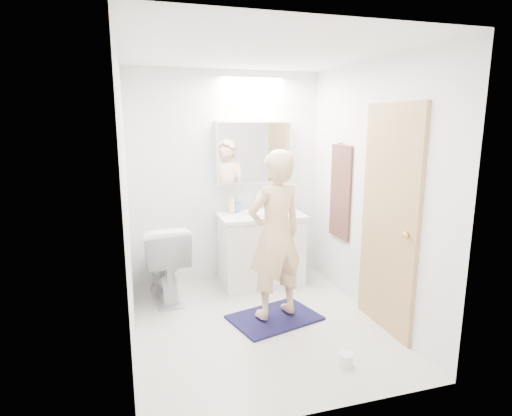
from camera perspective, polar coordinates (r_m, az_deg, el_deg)
name	(u,v)px	position (r m, az deg, el deg)	size (l,w,h in m)	color
floor	(259,324)	(4.02, 0.35, -15.57)	(2.50, 2.50, 0.00)	silver
ceiling	(259,51)	(3.61, 0.40, 20.57)	(2.50, 2.50, 0.00)	white
wall_back	(227,178)	(4.82, -3.97, 4.05)	(2.50, 2.50, 0.00)	white
wall_front	(321,234)	(2.49, 8.80, -3.49)	(2.50, 2.50, 0.00)	white
wall_left	(126,204)	(3.48, -17.25, 0.50)	(2.50, 2.50, 0.00)	white
wall_right	(370,191)	(4.08, 15.32, 2.23)	(2.50, 2.50, 0.00)	white
vanity_cabinet	(261,251)	(4.81, 0.65, -5.83)	(0.90, 0.55, 0.78)	white
countertop	(261,216)	(4.71, 0.66, -1.07)	(0.95, 0.58, 0.04)	silver
sink_basin	(260,212)	(4.73, 0.55, -0.58)	(0.36, 0.36, 0.03)	white
faucet	(255,203)	(4.89, -0.10, 0.62)	(0.02, 0.02, 0.16)	silver
medicine_cabinet	(254,152)	(4.79, -0.29, 7.64)	(0.88, 0.14, 0.70)	white
mirror_panel	(256,152)	(4.72, -0.03, 7.57)	(0.84, 0.01, 0.66)	silver
toilet	(164,261)	(4.51, -12.46, -7.10)	(0.46, 0.80, 0.82)	white
bath_rug	(275,318)	(4.12, 2.54, -14.69)	(0.80, 0.55, 0.02)	#181440
person	(275,235)	(3.83, 2.65, -3.71)	(0.57, 0.37, 1.56)	#E1B687
door	(389,220)	(3.82, 17.64, -1.60)	(0.04, 0.80, 2.00)	tan
door_knob	(406,235)	(3.58, 19.74, -3.48)	(0.06, 0.06, 0.06)	gold
towel	(340,192)	(4.56, 11.39, 2.12)	(0.02, 0.42, 1.00)	#102234
towel_hook	(341,143)	(4.50, 11.51, 8.66)	(0.02, 0.02, 0.07)	silver
soap_bottle_a	(232,203)	(4.74, -3.34, 0.64)	(0.09, 0.09, 0.22)	#D5C989
soap_bottle_b	(236,205)	(4.79, -2.71, 0.39)	(0.07, 0.07, 0.16)	#5685B8
toothbrush_cup	(274,206)	(4.90, 2.50, 0.31)	(0.11, 0.11, 0.10)	#466FD4
toilet_paper_roll	(346,360)	(3.49, 12.13, -19.54)	(0.11, 0.11, 0.10)	white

